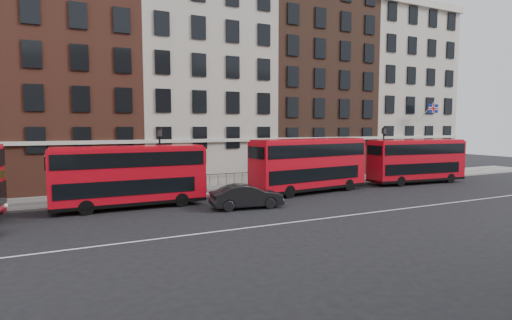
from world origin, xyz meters
name	(u,v)px	position (x,y,z in m)	size (l,w,h in m)	color
ground	(290,214)	(0.00, 0.00, 0.00)	(120.00, 120.00, 0.00)	black
pavement	(227,189)	(0.00, 10.50, 0.07)	(80.00, 5.00, 0.15)	slate
kerb	(239,193)	(0.00, 8.00, 0.08)	(80.00, 0.30, 0.16)	gray
road_centre_line	(308,220)	(0.00, -2.00, 0.01)	(70.00, 0.12, 0.01)	white
building_terrace	(196,79)	(-0.31, 17.88, 10.24)	(64.00, 11.95, 22.00)	#BEB6A5
bus_b	(130,175)	(-8.70, 6.21, 2.23)	(9.91, 2.43, 4.16)	red
bus_c	(309,164)	(5.55, 6.21, 2.38)	(10.80, 3.88, 4.44)	red
bus_d	(416,160)	(17.80, 6.21, 2.25)	(10.14, 3.15, 4.20)	red
car_front	(247,196)	(-1.70, 2.76, 0.80)	(1.69, 4.85, 1.60)	black
lamp_post_left	(160,159)	(-6.17, 8.48, 3.08)	(0.44, 0.44, 5.33)	black
lamp_post_right	(383,150)	(16.17, 8.92, 3.08)	(0.44, 0.44, 5.33)	black
traffic_light	(457,154)	(26.59, 8.59, 2.45)	(0.25, 0.45, 3.27)	black
iron_railings	(218,179)	(0.00, 12.70, 0.65)	(6.60, 0.06, 1.00)	black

